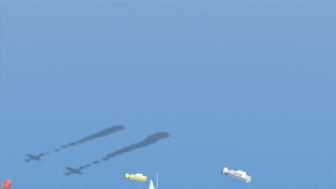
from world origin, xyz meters
The scene contains 3 objects.
motorboat_far_stbd centered at (-19.20, -38.69, 0.66)m, with size 7.44×7.45×2.43m.
motorboat_outer_ring_a centered at (9.24, -37.76, 0.46)m, with size 5.97×3.41×1.69m.
motorboat_outer_ring_b centered at (44.40, -30.68, 0.59)m, with size 2.74×7.72×2.19m.
Camera 1 is at (1.30, 107.09, 68.12)m, focal length 60.09 mm.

